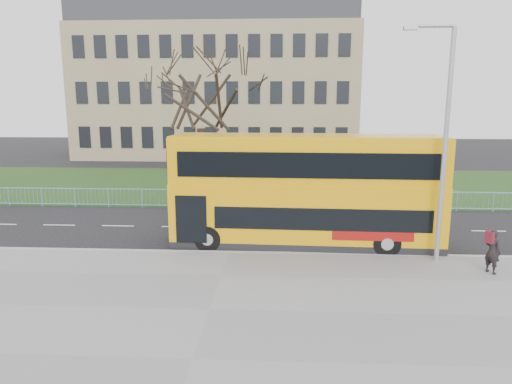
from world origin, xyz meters
TOP-DOWN VIEW (x-y plane):
  - ground at (0.00, 0.00)m, footprint 120.00×120.00m
  - pavement at (0.00, -6.75)m, footprint 80.00×10.50m
  - kerb at (0.00, -1.55)m, footprint 80.00×0.20m
  - grass_verge at (0.00, 14.30)m, footprint 80.00×15.40m
  - guard_railing at (0.00, 6.60)m, footprint 40.00×0.12m
  - bare_tree at (-3.00, 10.00)m, footprint 7.21×7.21m
  - civic_building at (-5.00, 35.00)m, footprint 30.00×15.00m
  - yellow_bus at (3.09, -0.17)m, footprint 11.17×3.03m
  - pedestrian at (9.46, -3.37)m, footprint 0.62×0.68m
  - street_lamp at (7.87, -2.16)m, footprint 1.81×0.21m

SIDE VIEW (x-z plane):
  - ground at x=0.00m, z-range 0.00..0.00m
  - grass_verge at x=0.00m, z-range 0.00..0.08m
  - pavement at x=0.00m, z-range 0.00..0.12m
  - kerb at x=0.00m, z-range 0.00..0.14m
  - guard_railing at x=0.00m, z-range 0.00..1.10m
  - pedestrian at x=9.46m, z-range 0.12..1.69m
  - yellow_bus at x=3.09m, z-range 0.17..4.82m
  - street_lamp at x=7.87m, z-range 0.53..9.08m
  - bare_tree at x=-3.00m, z-range 0.08..10.39m
  - civic_building at x=-5.00m, z-range 0.00..14.00m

